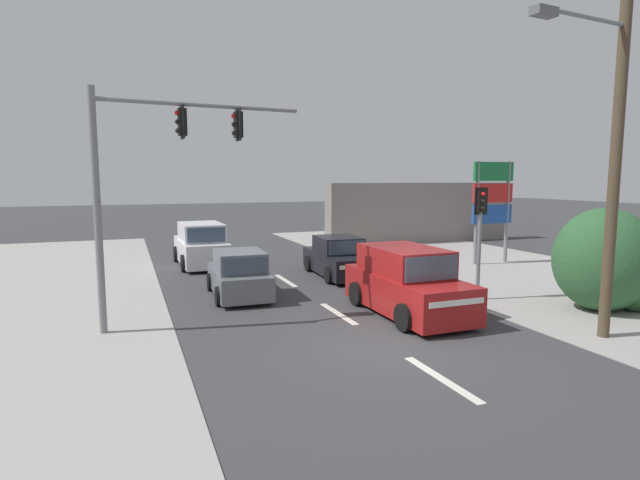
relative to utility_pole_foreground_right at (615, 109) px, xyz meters
The scene contains 16 objects.
ground_plane 7.49m from the utility_pole_foreground_right, 165.23° to the left, with size 140.00×140.00×0.00m, color #3A3A3D.
lane_dash_near 7.40m from the utility_pole_foreground_right, behind, with size 0.20×2.40×0.01m, color silver.
lane_dash_mid 8.54m from the utility_pole_foreground_right, 139.23° to the left, with size 0.20×2.40×0.01m, color silver.
lane_dash_far 11.88m from the utility_pole_foreground_right, 118.26° to the left, with size 0.20×2.40×0.01m, color silver.
kerb_right_verge 7.48m from the utility_pole_foreground_right, 39.78° to the left, with size 10.00×44.00×0.02m, color #A39E99.
kerb_left_verge 15.49m from the utility_pole_foreground_right, 158.50° to the left, with size 8.00×40.00×0.02m, color #A39E99.
utility_pole_foreground_right is the anchor object (origin of this frame).
traffic_signal_mast 11.07m from the utility_pole_foreground_right, 153.94° to the left, with size 5.28×0.53×6.00m.
pedestal_signal_right_kerb 5.13m from the utility_pole_foreground_right, 93.86° to the left, with size 0.44×0.30×3.56m.
shopping_plaza_sign 11.02m from the utility_pole_foreground_right, 63.44° to the left, with size 2.10×0.16×4.60m.
roadside_bush 5.01m from the utility_pole_foreground_right, 36.47° to the left, with size 3.07×2.63×3.01m.
shopfront_wall_far 18.68m from the utility_pole_foreground_right, 70.93° to the left, with size 12.00×1.00×3.60m, color gray.
sedan_oncoming_mid 10.92m from the utility_pole_foreground_right, 106.36° to the left, with size 2.07×4.32×1.56m.
hatchback_crossing_left 11.35m from the utility_pole_foreground_right, 134.10° to the left, with size 1.90×3.70×1.53m.
suv_receding_far 6.62m from the utility_pole_foreground_right, 131.46° to the left, with size 2.07×4.54×1.90m.
suv_oncoming_near 16.43m from the utility_pole_foreground_right, 118.30° to the left, with size 2.11×4.56×1.90m.
Camera 1 is at (-5.53, -9.73, 3.82)m, focal length 28.00 mm.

